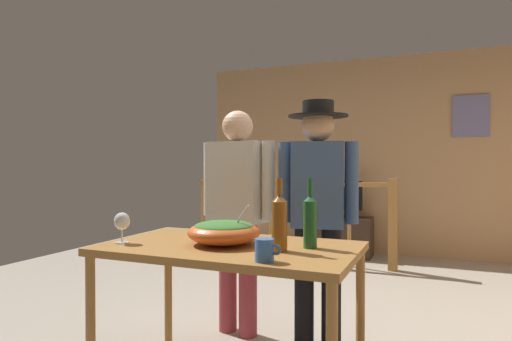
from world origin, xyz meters
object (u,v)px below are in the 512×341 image
tv_console (338,236)px  wine_bottle_green (310,220)px  serving_table (230,259)px  salad_bowl (224,231)px  person_standing_left (238,202)px  framed_picture (471,116)px  mug_blue (265,250)px  flat_screen_tv (337,196)px  stair_railing (323,212)px  person_standing_right (318,202)px  wine_glass (122,222)px  wine_bottle_amber (279,221)px

tv_console → wine_bottle_green: wine_bottle_green is taller
serving_table → salad_bowl: bearing=-176.0°
wine_bottle_green → person_standing_left: size_ratio=0.23×
framed_picture → mug_blue: size_ratio=4.24×
salad_bowl → flat_screen_tv: bearing=92.6°
stair_railing → flat_screen_tv: 0.58m
wine_bottle_green → person_standing_right: (-0.13, 0.65, 0.04)m
flat_screen_tv → serving_table: size_ratio=0.48×
stair_railing → mug_blue: 3.44m
framed_picture → person_standing_right: 3.53m
tv_console → wine_glass: size_ratio=5.31×
wine_bottle_amber → framed_picture: bearing=74.6°
flat_screen_tv → wine_bottle_amber: (0.50, -3.70, 0.14)m
salad_bowl → wine_bottle_green: (0.46, 0.08, 0.07)m
tv_console → wine_glass: bearing=-95.5°
person_standing_left → stair_railing: bearing=-79.7°
stair_railing → framed_picture: bearing=27.8°
stair_railing → person_standing_right: 2.44m
framed_picture → salad_bowl: (-1.44, -3.96, -0.96)m
framed_picture → serving_table: 4.35m
wine_glass → person_standing_right: bearing=46.4°
tv_console → person_standing_left: (-0.09, -2.94, 0.69)m
framed_picture → wine_glass: bearing=-115.5°
serving_table → person_standing_left: (-0.29, 0.73, 0.24)m
tv_console → wine_bottle_amber: 3.82m
mug_blue → tv_console: bearing=97.5°
wine_glass → wine_bottle_amber: wine_bottle_amber is taller
framed_picture → mug_blue: bearing=-104.3°
salad_bowl → person_standing_left: (-0.26, 0.73, 0.09)m
wine_bottle_green → tv_console: bearing=99.8°
stair_railing → flat_screen_tv: bearing=84.6°
framed_picture → tv_console: framed_picture is taller
tv_console → mug_blue: 4.05m
salad_bowl → wine_bottle_green: wine_bottle_green is taller
salad_bowl → mug_blue: salad_bowl is taller
tv_console → wine_bottle_green: bearing=-80.2°
wine_bottle_amber → mug_blue: (0.02, -0.25, -0.10)m
serving_table → wine_bottle_green: size_ratio=3.73×
wine_bottle_amber → salad_bowl: bearing=171.0°
tv_console → person_standing_right: size_ratio=0.55×
stair_railing → tv_console: (0.05, 0.59, -0.38)m
person_standing_right → flat_screen_tv: bearing=-91.7°
stair_railing → wine_bottle_amber: (0.56, -3.14, 0.29)m
flat_screen_tv → framed_picture: bearing=11.3°
framed_picture → person_standing_left: 3.76m
wine_bottle_green → mug_blue: wine_bottle_green is taller
wine_glass → wine_bottle_amber: (0.87, 0.13, 0.03)m
serving_table → wine_glass: wine_glass is taller
wine_glass → wine_bottle_green: 1.03m
wine_glass → mug_blue: size_ratio=1.38×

